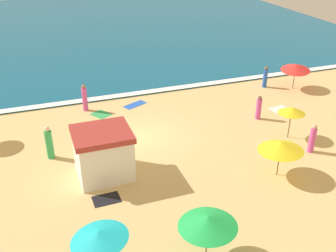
{
  "coord_description": "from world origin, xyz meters",
  "views": [
    {
      "loc": [
        -5.51,
        -19.57,
        11.28
      ],
      "look_at": [
        1.26,
        -0.62,
        0.8
      ],
      "focal_mm": 42.27,
      "sensor_mm": 36.0,
      "label": 1
    }
  ],
  "objects_px": {
    "lifeguard_cabana": "(103,153)",
    "beachgoer_3": "(265,77)",
    "beachgoer_6": "(312,139)",
    "beach_umbrella_9": "(281,146)",
    "beachgoer_2": "(49,143)",
    "beach_umbrella_2": "(99,236)",
    "beach_umbrella_6": "(208,221)",
    "beach_umbrella_5": "(296,67)",
    "beach_umbrella_4": "(292,110)",
    "beachgoer_5": "(259,108)",
    "beachgoer_0": "(85,98)"
  },
  "relations": [
    {
      "from": "lifeguard_cabana",
      "to": "beachgoer_3",
      "type": "bearing_deg",
      "value": 28.52
    },
    {
      "from": "beachgoer_3",
      "to": "beachgoer_6",
      "type": "bearing_deg",
      "value": -106.84
    },
    {
      "from": "beach_umbrella_9",
      "to": "beachgoer_2",
      "type": "xyz_separation_m",
      "value": [
        -10.47,
        5.45,
        -0.76
      ]
    },
    {
      "from": "beach_umbrella_2",
      "to": "beach_umbrella_6",
      "type": "height_order",
      "value": "beach_umbrella_2"
    },
    {
      "from": "beach_umbrella_5",
      "to": "beachgoer_3",
      "type": "relative_size",
      "value": 1.87
    },
    {
      "from": "beach_umbrella_4",
      "to": "beach_umbrella_6",
      "type": "xyz_separation_m",
      "value": [
        -8.41,
        -6.9,
        0.02
      ]
    },
    {
      "from": "beach_umbrella_4",
      "to": "beachgoer_5",
      "type": "bearing_deg",
      "value": 97.78
    },
    {
      "from": "beachgoer_3",
      "to": "beach_umbrella_4",
      "type": "bearing_deg",
      "value": -112.04
    },
    {
      "from": "beach_umbrella_4",
      "to": "beach_umbrella_5",
      "type": "height_order",
      "value": "beach_umbrella_5"
    },
    {
      "from": "beach_umbrella_5",
      "to": "beachgoer_6",
      "type": "distance_m",
      "value": 9.38
    },
    {
      "from": "beachgoer_3",
      "to": "beachgoer_0",
      "type": "bearing_deg",
      "value": 178.3
    },
    {
      "from": "beachgoer_6",
      "to": "beach_umbrella_9",
      "type": "bearing_deg",
      "value": -156.61
    },
    {
      "from": "beach_umbrella_4",
      "to": "beach_umbrella_6",
      "type": "relative_size",
      "value": 0.69
    },
    {
      "from": "beach_umbrella_9",
      "to": "beach_umbrella_4",
      "type": "bearing_deg",
      "value": 47.98
    },
    {
      "from": "lifeguard_cabana",
      "to": "beach_umbrella_4",
      "type": "bearing_deg",
      "value": 1.12
    },
    {
      "from": "beachgoer_0",
      "to": "beachgoer_3",
      "type": "height_order",
      "value": "beachgoer_0"
    },
    {
      "from": "beachgoer_2",
      "to": "beachgoer_5",
      "type": "distance_m",
      "value": 12.89
    },
    {
      "from": "beachgoer_3",
      "to": "beachgoer_5",
      "type": "height_order",
      "value": "beachgoer_3"
    },
    {
      "from": "beach_umbrella_6",
      "to": "beachgoer_5",
      "type": "height_order",
      "value": "beach_umbrella_6"
    },
    {
      "from": "beach_umbrella_4",
      "to": "beachgoer_6",
      "type": "distance_m",
      "value": 2.04
    },
    {
      "from": "beach_umbrella_6",
      "to": "beach_umbrella_4",
      "type": "bearing_deg",
      "value": 39.36
    },
    {
      "from": "beach_umbrella_2",
      "to": "beachgoer_5",
      "type": "height_order",
      "value": "beach_umbrella_2"
    },
    {
      "from": "beach_umbrella_9",
      "to": "beachgoer_0",
      "type": "distance_m",
      "value": 13.31
    },
    {
      "from": "beachgoer_3",
      "to": "beachgoer_5",
      "type": "bearing_deg",
      "value": -126.07
    },
    {
      "from": "beachgoer_5",
      "to": "beachgoer_0",
      "type": "bearing_deg",
      "value": 153.95
    },
    {
      "from": "beach_umbrella_2",
      "to": "beachgoer_3",
      "type": "height_order",
      "value": "beach_umbrella_2"
    },
    {
      "from": "beachgoer_5",
      "to": "beachgoer_6",
      "type": "bearing_deg",
      "value": -82.77
    },
    {
      "from": "beachgoer_2",
      "to": "beach_umbrella_5",
      "type": "bearing_deg",
      "value": 12.36
    },
    {
      "from": "beachgoer_0",
      "to": "beachgoer_2",
      "type": "relative_size",
      "value": 0.98
    },
    {
      "from": "beach_umbrella_4",
      "to": "beachgoer_5",
      "type": "height_order",
      "value": "beach_umbrella_4"
    },
    {
      "from": "beachgoer_2",
      "to": "beachgoer_6",
      "type": "bearing_deg",
      "value": -17.16
    },
    {
      "from": "beach_umbrella_2",
      "to": "beachgoer_2",
      "type": "distance_m",
      "value": 8.73
    },
    {
      "from": "beach_umbrella_5",
      "to": "beach_umbrella_6",
      "type": "distance_m",
      "value": 18.71
    },
    {
      "from": "beach_umbrella_9",
      "to": "beachgoer_0",
      "type": "relative_size",
      "value": 1.7
    },
    {
      "from": "lifeguard_cabana",
      "to": "beach_umbrella_2",
      "type": "xyz_separation_m",
      "value": [
        -1.34,
        -6.06,
        0.47
      ]
    },
    {
      "from": "beach_umbrella_6",
      "to": "beachgoer_3",
      "type": "height_order",
      "value": "beach_umbrella_6"
    },
    {
      "from": "beach_umbrella_6",
      "to": "beachgoer_2",
      "type": "height_order",
      "value": "beach_umbrella_6"
    },
    {
      "from": "beach_umbrella_2",
      "to": "beach_umbrella_9",
      "type": "height_order",
      "value": "beach_umbrella_2"
    },
    {
      "from": "beach_umbrella_2",
      "to": "beach_umbrella_6",
      "type": "xyz_separation_m",
      "value": [
        3.8,
        -0.63,
        0.03
      ]
    },
    {
      "from": "beach_umbrella_6",
      "to": "beachgoer_6",
      "type": "relative_size",
      "value": 1.8
    },
    {
      "from": "beach_umbrella_2",
      "to": "beach_umbrella_4",
      "type": "bearing_deg",
      "value": 27.18
    },
    {
      "from": "beachgoer_5",
      "to": "beachgoer_6",
      "type": "xyz_separation_m",
      "value": [
        0.57,
        -4.53,
        0.06
      ]
    },
    {
      "from": "lifeguard_cabana",
      "to": "beach_umbrella_2",
      "type": "relative_size",
      "value": 1.01
    },
    {
      "from": "beachgoer_0",
      "to": "beach_umbrella_2",
      "type": "bearing_deg",
      "value": -96.81
    },
    {
      "from": "beach_umbrella_9",
      "to": "beachgoer_3",
      "type": "relative_size",
      "value": 1.91
    },
    {
      "from": "beach_umbrella_4",
      "to": "beachgoer_6",
      "type": "bearing_deg",
      "value": -83.61
    },
    {
      "from": "beach_umbrella_4",
      "to": "beachgoer_0",
      "type": "bearing_deg",
      "value": 143.84
    },
    {
      "from": "beach_umbrella_5",
      "to": "beachgoer_5",
      "type": "bearing_deg",
      "value": -145.39
    },
    {
      "from": "beach_umbrella_2",
      "to": "beachgoer_3",
      "type": "bearing_deg",
      "value": 41.83
    },
    {
      "from": "beachgoer_3",
      "to": "beachgoer_5",
      "type": "xyz_separation_m",
      "value": [
        -3.33,
        -4.57,
        -0.04
      ]
    }
  ]
}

